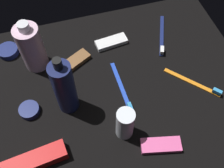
{
  "coord_description": "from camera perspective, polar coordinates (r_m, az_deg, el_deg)",
  "views": [
    {
      "loc": [
        11.31,
        39.02,
        67.44
      ],
      "look_at": [
        0.0,
        0.0,
        3.0
      ],
      "focal_mm": 42.6,
      "sensor_mm": 36.0,
      "label": 1
    }
  ],
  "objects": [
    {
      "name": "cream_tin_left",
      "position": [
        0.78,
        -17.31,
        -5.36
      ],
      "size": [
        5.63,
        5.63,
        1.79
      ],
      "primitive_type": "cylinder",
      "color": "navy",
      "rests_on": "ground_plane"
    },
    {
      "name": "ground_plane",
      "position": [
        0.79,
        0.0,
        -1.39
      ],
      "size": [
        84.0,
        64.0,
        1.2
      ],
      "primitive_type": "cube",
      "color": "black"
    },
    {
      "name": "cream_tin_right",
      "position": [
        0.92,
        -21.39,
        6.61
      ],
      "size": [
        6.49,
        6.49,
        1.96
      ],
      "primitive_type": "cylinder",
      "color": "navy",
      "rests_on": "ground_plane"
    },
    {
      "name": "toothbrush_navy",
      "position": [
        0.92,
        10.65,
        9.89
      ],
      "size": [
        8.05,
        17.07,
        2.1
      ],
      "color": "navy",
      "rests_on": "ground_plane"
    },
    {
      "name": "toothbrush_blue",
      "position": [
        0.78,
        2.31,
        -1.28
      ],
      "size": [
        1.57,
        18.02,
        2.1
      ],
      "color": "blue",
      "rests_on": "ground_plane"
    },
    {
      "name": "toothpaste_box_red",
      "position": [
        0.71,
        -16.85,
        -15.68
      ],
      "size": [
        17.99,
        6.38,
        3.2
      ],
      "primitive_type": "cube",
      "rotation": [
        0.0,
        0.0,
        0.11
      ],
      "color": "red",
      "rests_on": "ground_plane"
    },
    {
      "name": "snack_bar_white",
      "position": [
        0.89,
        -0.14,
        8.99
      ],
      "size": [
        10.76,
        5.08,
        1.5
      ],
      "primitive_type": "cube",
      "rotation": [
        0.0,
        0.0,
        0.11
      ],
      "color": "white",
      "rests_on": "ground_plane"
    },
    {
      "name": "snack_bar_brown",
      "position": [
        0.84,
        -8.06,
        4.75
      ],
      "size": [
        11.07,
        8.39,
        1.5
      ],
      "primitive_type": "cube",
      "rotation": [
        0.0,
        0.0,
        0.48
      ],
      "color": "brown",
      "rests_on": "ground_plane"
    },
    {
      "name": "snack_bar_pink",
      "position": [
        0.72,
        10.44,
        -12.79
      ],
      "size": [
        11.02,
        6.18,
        1.5
      ],
      "primitive_type": "cube",
      "rotation": [
        0.0,
        0.0,
        -0.22
      ],
      "color": "#E55999",
      "rests_on": "ground_plane"
    },
    {
      "name": "bodywash_bottle",
      "position": [
        0.81,
        -16.88,
        7.52
      ],
      "size": [
        7.18,
        7.18,
        17.33
      ],
      "color": "silver",
      "rests_on": "ground_plane"
    },
    {
      "name": "deodorant_stick",
      "position": [
        0.68,
        2.82,
        -8.51
      ],
      "size": [
        4.67,
        4.67,
        10.43
      ],
      "primitive_type": "cylinder",
      "color": "silver",
      "rests_on": "ground_plane"
    },
    {
      "name": "toothbrush_orange",
      "position": [
        0.83,
        17.52,
        0.13
      ],
      "size": [
        13.06,
        14.07,
        2.1
      ],
      "color": "orange",
      "rests_on": "ground_plane"
    },
    {
      "name": "lotion_bottle",
      "position": [
        0.69,
        -10.18,
        -0.79
      ],
      "size": [
        5.68,
        5.68,
        20.93
      ],
      "color": "#161E4B",
      "rests_on": "ground_plane"
    }
  ]
}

